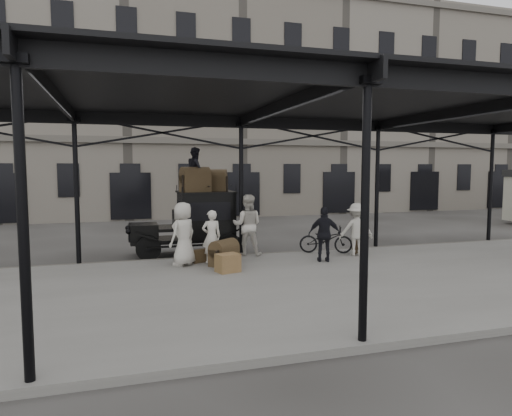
{
  "coord_description": "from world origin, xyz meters",
  "views": [
    {
      "loc": [
        -3.78,
        -12.3,
        3.01
      ],
      "look_at": [
        0.38,
        1.6,
        1.7
      ],
      "focal_mm": 32.0,
      "sensor_mm": 36.0,
      "label": 1
    }
  ],
  "objects_px": {
    "steamer_trunk_platform": "(224,255)",
    "steamer_trunk_roof_near": "(195,181)",
    "porter_official": "(325,234)",
    "bicycle": "(326,239)",
    "taxi": "(197,220)",
    "porter_left": "(211,237)"
  },
  "relations": [
    {
      "from": "taxi",
      "to": "porter_left",
      "type": "distance_m",
      "value": 2.22
    },
    {
      "from": "bicycle",
      "to": "steamer_trunk_platform",
      "type": "bearing_deg",
      "value": 125.8
    },
    {
      "from": "porter_official",
      "to": "steamer_trunk_platform",
      "type": "distance_m",
      "value": 3.09
    },
    {
      "from": "taxi",
      "to": "steamer_trunk_roof_near",
      "type": "relative_size",
      "value": 3.87
    },
    {
      "from": "porter_official",
      "to": "porter_left",
      "type": "bearing_deg",
      "value": 5.7
    },
    {
      "from": "taxi",
      "to": "bicycle",
      "type": "relative_size",
      "value": 2.1
    },
    {
      "from": "bicycle",
      "to": "porter_left",
      "type": "bearing_deg",
      "value": 118.51
    },
    {
      "from": "porter_official",
      "to": "bicycle",
      "type": "bearing_deg",
      "value": -97.8
    },
    {
      "from": "porter_left",
      "to": "bicycle",
      "type": "xyz_separation_m",
      "value": [
        3.94,
        0.42,
        -0.33
      ]
    },
    {
      "from": "porter_official",
      "to": "steamer_trunk_platform",
      "type": "relative_size",
      "value": 1.93
    },
    {
      "from": "taxi",
      "to": "steamer_trunk_roof_near",
      "type": "bearing_deg",
      "value": -108.07
    },
    {
      "from": "steamer_trunk_roof_near",
      "to": "steamer_trunk_platform",
      "type": "relative_size",
      "value": 1.1
    },
    {
      "from": "porter_left",
      "to": "porter_official",
      "type": "bearing_deg",
      "value": 164.51
    },
    {
      "from": "porter_official",
      "to": "bicycle",
      "type": "xyz_separation_m",
      "value": [
        0.63,
        1.23,
        -0.37
      ]
    },
    {
      "from": "steamer_trunk_platform",
      "to": "steamer_trunk_roof_near",
      "type": "bearing_deg",
      "value": 59.53
    },
    {
      "from": "porter_official",
      "to": "steamer_trunk_roof_near",
      "type": "distance_m",
      "value": 4.69
    },
    {
      "from": "bicycle",
      "to": "steamer_trunk_roof_near",
      "type": "bearing_deg",
      "value": 91.8
    },
    {
      "from": "porter_official",
      "to": "bicycle",
      "type": "height_order",
      "value": "porter_official"
    },
    {
      "from": "porter_left",
      "to": "steamer_trunk_platform",
      "type": "height_order",
      "value": "porter_left"
    },
    {
      "from": "bicycle",
      "to": "steamer_trunk_platform",
      "type": "distance_m",
      "value": 3.76
    },
    {
      "from": "bicycle",
      "to": "steamer_trunk_roof_near",
      "type": "height_order",
      "value": "steamer_trunk_roof_near"
    },
    {
      "from": "taxi",
      "to": "porter_official",
      "type": "xyz_separation_m",
      "value": [
        3.38,
        -3.01,
        -0.22
      ]
    }
  ]
}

